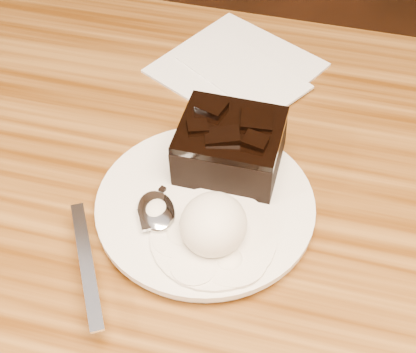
% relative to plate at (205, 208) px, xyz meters
% --- Properties ---
extents(plate, '(0.20, 0.20, 0.02)m').
position_rel_plate_xyz_m(plate, '(0.00, 0.00, 0.00)').
color(plate, silver).
rests_on(plate, dining_table).
extents(brownie, '(0.09, 0.08, 0.04)m').
position_rel_plate_xyz_m(brownie, '(0.01, 0.05, 0.03)').
color(brownie, black).
rests_on(brownie, plate).
extents(ice_cream_scoop, '(0.06, 0.06, 0.05)m').
position_rel_plate_xyz_m(ice_cream_scoop, '(0.02, -0.04, 0.03)').
color(ice_cream_scoop, white).
rests_on(ice_cream_scoop, plate).
extents(melt_puddle, '(0.11, 0.11, 0.00)m').
position_rel_plate_xyz_m(melt_puddle, '(0.02, -0.04, 0.01)').
color(melt_puddle, white).
rests_on(melt_puddle, plate).
extents(spoon, '(0.12, 0.18, 0.01)m').
position_rel_plate_xyz_m(spoon, '(-0.04, -0.03, 0.01)').
color(spoon, silver).
rests_on(spoon, plate).
extents(napkin, '(0.21, 0.21, 0.01)m').
position_rel_plate_xyz_m(napkin, '(-0.02, 0.21, -0.01)').
color(napkin, white).
rests_on(napkin, dining_table).
extents(crumb_a, '(0.01, 0.01, 0.00)m').
position_rel_plate_xyz_m(crumb_a, '(-0.04, 0.00, 0.01)').
color(crumb_a, black).
rests_on(crumb_a, plate).
extents(crumb_b, '(0.01, 0.01, 0.00)m').
position_rel_plate_xyz_m(crumb_b, '(-0.02, -0.02, 0.01)').
color(crumb_b, black).
rests_on(crumb_b, plate).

